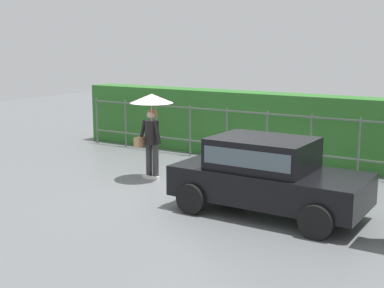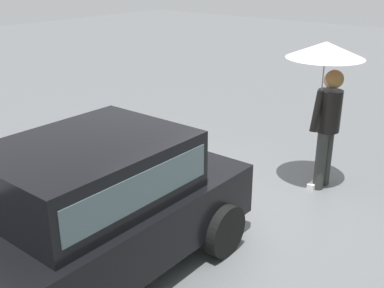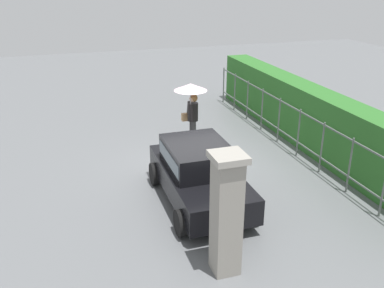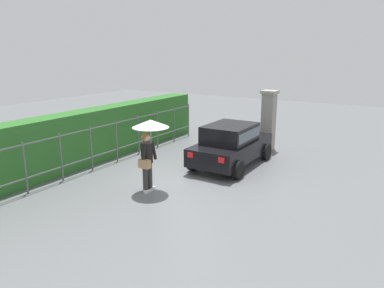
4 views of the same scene
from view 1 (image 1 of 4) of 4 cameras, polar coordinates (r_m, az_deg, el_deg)
ground_plane at (r=11.74m, az=0.20°, el=-5.23°), size 40.00×40.00×0.00m
car at (r=10.21m, az=8.11°, el=-3.12°), size 3.74×1.86×1.48m
pedestrian at (r=12.57m, az=-4.47°, el=3.18°), size 1.03×1.03×2.09m
fence_section at (r=14.52m, az=5.95°, el=1.15°), size 11.15×0.05×1.50m
hedge_row at (r=15.20m, az=7.30°, el=2.02°), size 12.10×0.90×1.90m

